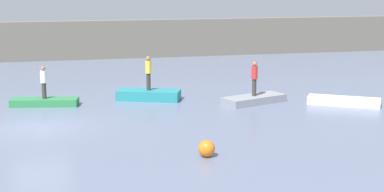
{
  "coord_description": "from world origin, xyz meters",
  "views": [
    {
      "loc": [
        0.74,
        -25.47,
        6.34
      ],
      "look_at": [
        7.43,
        2.37,
        0.6
      ],
      "focal_mm": 54.61,
      "sensor_mm": 36.0,
      "label": 1
    }
  ],
  "objects_px": {
    "person_white_shirt": "(44,81)",
    "person_yellow_shirt": "(148,71)",
    "rowboat_green": "(45,102)",
    "person_red_shirt": "(254,77)",
    "rowboat_teal": "(149,95)",
    "mooring_buoy": "(207,148)",
    "rowboat_grey": "(254,99)",
    "rowboat_white": "(344,101)"
  },
  "relations": [
    {
      "from": "rowboat_teal",
      "to": "person_red_shirt",
      "type": "bearing_deg",
      "value": -0.71
    },
    {
      "from": "rowboat_white",
      "to": "person_white_shirt",
      "type": "bearing_deg",
      "value": -160.61
    },
    {
      "from": "rowboat_green",
      "to": "rowboat_grey",
      "type": "bearing_deg",
      "value": 1.02
    },
    {
      "from": "rowboat_teal",
      "to": "person_red_shirt",
      "type": "relative_size",
      "value": 1.84
    },
    {
      "from": "rowboat_grey",
      "to": "person_yellow_shirt",
      "type": "height_order",
      "value": "person_yellow_shirt"
    },
    {
      "from": "mooring_buoy",
      "to": "rowboat_grey",
      "type": "bearing_deg",
      "value": 60.42
    },
    {
      "from": "rowboat_grey",
      "to": "person_red_shirt",
      "type": "xyz_separation_m",
      "value": [
        0.0,
        0.0,
        1.2
      ]
    },
    {
      "from": "rowboat_grey",
      "to": "person_white_shirt",
      "type": "distance_m",
      "value": 10.83
    },
    {
      "from": "rowboat_teal",
      "to": "rowboat_grey",
      "type": "xyz_separation_m",
      "value": [
        5.2,
        -2.13,
        -0.07
      ]
    },
    {
      "from": "rowboat_green",
      "to": "rowboat_grey",
      "type": "height_order",
      "value": "rowboat_grey"
    },
    {
      "from": "rowboat_green",
      "to": "mooring_buoy",
      "type": "distance_m",
      "value": 11.9
    },
    {
      "from": "rowboat_teal",
      "to": "rowboat_white",
      "type": "height_order",
      "value": "rowboat_teal"
    },
    {
      "from": "rowboat_grey",
      "to": "person_white_shirt",
      "type": "height_order",
      "value": "person_white_shirt"
    },
    {
      "from": "person_red_shirt",
      "to": "rowboat_teal",
      "type": "bearing_deg",
      "value": 157.72
    },
    {
      "from": "person_white_shirt",
      "to": "mooring_buoy",
      "type": "distance_m",
      "value": 11.94
    },
    {
      "from": "rowboat_teal",
      "to": "person_white_shirt",
      "type": "height_order",
      "value": "person_white_shirt"
    },
    {
      "from": "person_white_shirt",
      "to": "person_red_shirt",
      "type": "bearing_deg",
      "value": -10.21
    },
    {
      "from": "rowboat_green",
      "to": "rowboat_white",
      "type": "relative_size",
      "value": 0.93
    },
    {
      "from": "person_red_shirt",
      "to": "person_yellow_shirt",
      "type": "xyz_separation_m",
      "value": [
        -5.2,
        2.13,
        0.16
      ]
    },
    {
      "from": "rowboat_teal",
      "to": "rowboat_grey",
      "type": "distance_m",
      "value": 5.62
    },
    {
      "from": "rowboat_green",
      "to": "person_yellow_shirt",
      "type": "relative_size",
      "value": 1.84
    },
    {
      "from": "rowboat_green",
      "to": "person_white_shirt",
      "type": "bearing_deg",
      "value": -78.77
    },
    {
      "from": "mooring_buoy",
      "to": "person_yellow_shirt",
      "type": "bearing_deg",
      "value": 92.06
    },
    {
      "from": "rowboat_green",
      "to": "person_white_shirt",
      "type": "xyz_separation_m",
      "value": [
        0.0,
        -0.0,
        1.11
      ]
    },
    {
      "from": "rowboat_grey",
      "to": "mooring_buoy",
      "type": "height_order",
      "value": "mooring_buoy"
    },
    {
      "from": "rowboat_teal",
      "to": "rowboat_white",
      "type": "distance_m",
      "value": 10.19
    },
    {
      "from": "rowboat_white",
      "to": "mooring_buoy",
      "type": "xyz_separation_m",
      "value": [
        -9.12,
        -6.91,
        0.1
      ]
    },
    {
      "from": "rowboat_teal",
      "to": "mooring_buoy",
      "type": "distance_m",
      "value": 10.62
    },
    {
      "from": "person_red_shirt",
      "to": "person_yellow_shirt",
      "type": "distance_m",
      "value": 5.62
    },
    {
      "from": "person_red_shirt",
      "to": "mooring_buoy",
      "type": "distance_m",
      "value": 9.81
    },
    {
      "from": "person_white_shirt",
      "to": "person_yellow_shirt",
      "type": "distance_m",
      "value": 5.42
    },
    {
      "from": "rowboat_green",
      "to": "person_yellow_shirt",
      "type": "bearing_deg",
      "value": 13.53
    },
    {
      "from": "rowboat_grey",
      "to": "person_yellow_shirt",
      "type": "xyz_separation_m",
      "value": [
        -5.2,
        2.13,
        1.37
      ]
    },
    {
      "from": "person_red_shirt",
      "to": "person_yellow_shirt",
      "type": "relative_size",
      "value": 0.99
    },
    {
      "from": "person_white_shirt",
      "to": "person_red_shirt",
      "type": "relative_size",
      "value": 0.93
    },
    {
      "from": "person_yellow_shirt",
      "to": "mooring_buoy",
      "type": "bearing_deg",
      "value": -87.94
    },
    {
      "from": "person_yellow_shirt",
      "to": "mooring_buoy",
      "type": "xyz_separation_m",
      "value": [
        0.38,
        -10.61,
        -1.25
      ]
    },
    {
      "from": "rowboat_green",
      "to": "person_red_shirt",
      "type": "distance_m",
      "value": 10.85
    },
    {
      "from": "person_white_shirt",
      "to": "rowboat_teal",
      "type": "bearing_deg",
      "value": 2.31
    },
    {
      "from": "person_white_shirt",
      "to": "person_yellow_shirt",
      "type": "bearing_deg",
      "value": 2.31
    },
    {
      "from": "rowboat_green",
      "to": "rowboat_teal",
      "type": "xyz_separation_m",
      "value": [
        5.41,
        0.22,
        0.08
      ]
    },
    {
      "from": "person_red_shirt",
      "to": "mooring_buoy",
      "type": "height_order",
      "value": "person_red_shirt"
    }
  ]
}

